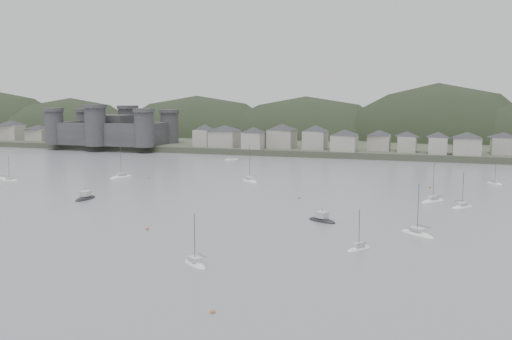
% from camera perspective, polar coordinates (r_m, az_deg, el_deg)
% --- Properties ---
extents(ground, '(900.00, 900.00, 0.00)m').
position_cam_1_polar(ground, '(105.10, -13.40, -8.24)').
color(ground, slate).
rests_on(ground, ground).
extents(far_shore_land, '(900.00, 250.00, 3.00)m').
position_cam_1_polar(far_shore_land, '(385.23, 10.60, 3.32)').
color(far_shore_land, '#383D2D').
rests_on(far_shore_land, ground).
extents(forested_ridge, '(851.55, 103.94, 102.57)m').
position_cam_1_polar(forested_ridge, '(360.43, 10.72, 1.00)').
color(forested_ridge, black).
rests_on(forested_ridge, ground).
extents(castle, '(66.00, 43.00, 20.00)m').
position_cam_1_polar(castle, '(317.93, -14.60, 4.08)').
color(castle, '#363639').
rests_on(castle, far_shore_land).
extents(waterfront_town, '(451.48, 28.46, 12.92)m').
position_cam_1_polar(waterfront_town, '(269.50, 17.90, 2.92)').
color(waterfront_town, '#99958C').
rests_on(waterfront_town, far_shore_land).
extents(sailboat_lead, '(6.66, 7.07, 10.10)m').
position_cam_1_polar(sailboat_lead, '(152.05, 20.52, -3.62)').
color(sailboat_lead, silver).
rests_on(sailboat_lead, ground).
extents(moored_fleet, '(228.13, 176.17, 13.62)m').
position_cam_1_polar(moored_fleet, '(163.11, -11.30, -2.57)').
color(moored_fleet, silver).
rests_on(moored_fleet, ground).
extents(motor_launch_near, '(7.95, 5.95, 3.81)m').
position_cam_1_polar(motor_launch_near, '(127.93, 6.84, -5.16)').
color(motor_launch_near, black).
rests_on(motor_launch_near, ground).
extents(motor_launch_far, '(3.32, 8.58, 4.02)m').
position_cam_1_polar(motor_launch_far, '(161.76, -17.21, -2.80)').
color(motor_launch_far, black).
rests_on(motor_launch_far, ground).
extents(mooring_buoys, '(127.94, 117.43, 0.70)m').
position_cam_1_polar(mooring_buoys, '(146.46, -5.53, -3.59)').
color(mooring_buoys, '#B96A3D').
rests_on(mooring_buoys, ground).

